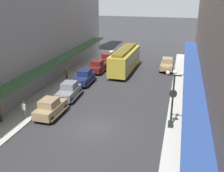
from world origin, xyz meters
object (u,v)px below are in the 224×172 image
(parked_car_5, at_px, (167,64))
(streetcar, at_px, (125,59))
(fire_hydrant, at_px, (46,100))
(pedestrian_2, at_px, (67,73))
(parked_car_2, at_px, (50,107))
(parked_car_1, at_px, (69,91))
(pedestrian_1, at_px, (24,110))
(lamp_post_with_clock, at_px, (173,97))
(parked_car_4, at_px, (84,77))
(pedestrian_3, at_px, (192,74))
(pedestrian_0, at_px, (0,113))
(parked_car_3, at_px, (98,66))
(parked_car_0, at_px, (107,58))

(parked_car_5, xyz_separation_m, streetcar, (-5.91, -2.32, 0.96))
(fire_hydrant, bearing_deg, pedestrian_2, 99.07)
(parked_car_2, bearing_deg, fire_hydrant, 126.96)
(parked_car_1, relative_size, fire_hydrant, 5.26)
(pedestrian_1, xyz_separation_m, pedestrian_2, (-0.90, 11.42, -0.02))
(parked_car_1, distance_m, parked_car_5, 16.87)
(pedestrian_1, relative_size, pedestrian_2, 1.02)
(lamp_post_with_clock, relative_size, fire_hydrant, 6.29)
(parked_car_4, bearing_deg, pedestrian_3, 19.97)
(pedestrian_0, bearing_deg, fire_hydrant, 65.28)
(pedestrian_2, bearing_deg, parked_car_3, 57.48)
(parked_car_2, height_order, streetcar, streetcar)
(parked_car_3, bearing_deg, parked_car_4, -91.24)
(parked_car_3, relative_size, pedestrian_0, 2.61)
(fire_hydrant, relative_size, pedestrian_1, 0.49)
(parked_car_3, height_order, pedestrian_1, parked_car_3)
(parked_car_4, height_order, parked_car_5, same)
(parked_car_2, bearing_deg, parked_car_3, 90.21)
(pedestrian_2, xyz_separation_m, pedestrian_3, (15.95, 4.01, 0.00))
(parked_car_5, relative_size, pedestrian_2, 2.60)
(parked_car_0, height_order, fire_hydrant, parked_car_0)
(streetcar, bearing_deg, pedestrian_3, -10.52)
(parked_car_5, bearing_deg, parked_car_1, -125.04)
(parked_car_0, bearing_deg, pedestrian_1, -95.86)
(pedestrian_0, bearing_deg, parked_car_2, 32.75)
(lamp_post_with_clock, xyz_separation_m, pedestrian_2, (-14.03, 9.62, -2.00))
(parked_car_1, bearing_deg, pedestrian_2, 116.17)
(pedestrian_0, relative_size, pedestrian_1, 0.98)
(pedestrian_1, bearing_deg, parked_car_5, 59.21)
(pedestrian_0, height_order, pedestrian_2, same)
(parked_car_1, xyz_separation_m, parked_car_2, (0.09, -4.45, 0.00))
(pedestrian_1, bearing_deg, lamp_post_with_clock, 7.81)
(pedestrian_1, bearing_deg, parked_car_4, 80.12)
(parked_car_2, relative_size, pedestrian_0, 2.62)
(parked_car_3, bearing_deg, parked_car_0, 88.23)
(fire_hydrant, bearing_deg, lamp_post_with_clock, -7.14)
(parked_car_0, height_order, streetcar, streetcar)
(streetcar, height_order, pedestrian_1, streetcar)
(parked_car_3, xyz_separation_m, fire_hydrant, (-1.58, -12.52, -0.38))
(parked_car_4, bearing_deg, parked_car_1, -89.14)
(parked_car_1, distance_m, streetcar, 12.14)
(parked_car_5, distance_m, lamp_post_with_clock, 17.87)
(pedestrian_3, bearing_deg, parked_car_3, 177.91)
(parked_car_3, bearing_deg, pedestrian_1, -97.05)
(pedestrian_2, bearing_deg, lamp_post_with_clock, -34.44)
(parked_car_1, bearing_deg, parked_car_3, 89.78)
(pedestrian_2, bearing_deg, pedestrian_3, 14.12)
(parked_car_1, height_order, parked_car_3, same)
(parked_car_3, bearing_deg, parked_car_2, -89.79)
(streetcar, relative_size, lamp_post_with_clock, 1.87)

